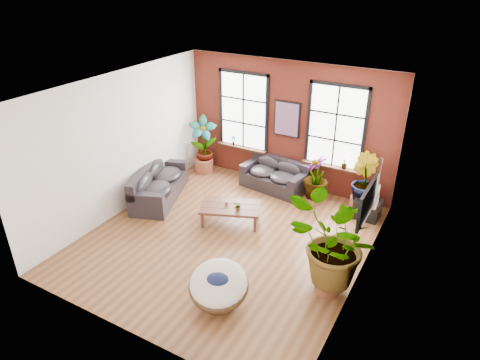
% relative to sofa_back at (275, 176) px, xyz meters
% --- Properties ---
extents(room, '(6.04, 6.54, 3.54)m').
position_rel_sofa_back_xyz_m(room, '(0.12, -2.67, 1.37)').
color(room, brown).
rests_on(room, ground).
extents(sofa_back, '(1.92, 1.13, 0.83)m').
position_rel_sofa_back_xyz_m(sofa_back, '(0.00, 0.00, 0.00)').
color(sofa_back, black).
rests_on(sofa_back, ground).
extents(sofa_left, '(1.65, 2.43, 0.89)m').
position_rel_sofa_back_xyz_m(sofa_left, '(-2.51, -2.08, 0.02)').
color(sofa_left, black).
rests_on(sofa_left, ground).
extents(coffee_table, '(1.63, 1.29, 0.55)m').
position_rel_sofa_back_xyz_m(coffee_table, '(-0.17, -2.18, 0.03)').
color(coffee_table, '#4C291B').
rests_on(coffee_table, ground).
extents(papasan_chair, '(1.45, 1.45, 0.83)m').
position_rel_sofa_back_xyz_m(papasan_chair, '(1.08, -4.72, 0.05)').
color(papasan_chair, '#4C311B').
rests_on(papasan_chair, ground).
extents(poster, '(0.74, 0.06, 0.98)m').
position_rel_sofa_back_xyz_m(poster, '(0.12, 0.36, 1.57)').
color(poster, black).
rests_on(poster, room).
extents(tv_wall_unit, '(0.13, 1.86, 1.20)m').
position_rel_sofa_back_xyz_m(tv_wall_unit, '(3.05, -2.22, 1.16)').
color(tv_wall_unit, black).
rests_on(tv_wall_unit, room).
extents(media_box, '(0.64, 0.54, 0.51)m').
position_rel_sofa_back_xyz_m(media_box, '(2.68, -0.32, -0.12)').
color(media_box, black).
rests_on(media_box, ground).
extents(pot_back_left, '(0.60, 0.60, 0.41)m').
position_rel_sofa_back_xyz_m(pot_back_left, '(-2.34, -0.09, -0.17)').
color(pot_back_left, brown).
rests_on(pot_back_left, ground).
extents(pot_back_right, '(0.65, 0.65, 0.36)m').
position_rel_sofa_back_xyz_m(pot_back_right, '(2.41, -0.02, -0.20)').
color(pot_back_right, brown).
rests_on(pot_back_right, ground).
extents(pot_right_wall, '(0.56, 0.56, 0.35)m').
position_rel_sofa_back_xyz_m(pot_right_wall, '(2.72, -3.42, -0.20)').
color(pot_right_wall, brown).
rests_on(pot_right_wall, ground).
extents(pot_mid, '(0.64, 0.64, 0.35)m').
position_rel_sofa_back_xyz_m(pot_mid, '(1.28, -0.20, -0.20)').
color(pot_mid, brown).
rests_on(pot_mid, ground).
extents(floor_plant_back_left, '(1.01, 0.93, 1.58)m').
position_rel_sofa_back_xyz_m(floor_plant_back_left, '(-2.34, -0.07, 0.56)').
color(floor_plant_back_left, '#1F5817').
rests_on(floor_plant_back_left, ground).
extents(floor_plant_back_right, '(0.96, 0.98, 1.38)m').
position_rel_sofa_back_xyz_m(floor_plant_back_right, '(2.42, -0.04, 0.46)').
color(floor_plant_back_right, '#1F5817').
rests_on(floor_plant_back_right, ground).
extents(floor_plant_right_wall, '(2.07, 2.11, 1.77)m').
position_rel_sofa_back_xyz_m(floor_plant_right_wall, '(2.72, -3.38, 0.67)').
color(floor_plant_right_wall, '#1F5817').
rests_on(floor_plant_right_wall, ground).
extents(floor_plant_mid, '(0.83, 0.83, 1.18)m').
position_rel_sofa_back_xyz_m(floor_plant_mid, '(1.26, -0.21, 0.35)').
color(floor_plant_mid, '#1F5817').
rests_on(floor_plant_mid, ground).
extents(table_plant, '(0.26, 0.24, 0.23)m').
position_rel_sofa_back_xyz_m(table_plant, '(0.09, -2.26, 0.20)').
color(table_plant, '#1F5817').
rests_on(table_plant, coffee_table).
extents(sill_plant_left, '(0.17, 0.17, 0.27)m').
position_rel_sofa_back_xyz_m(sill_plant_left, '(-1.53, 0.31, 0.66)').
color(sill_plant_left, '#1F5817').
rests_on(sill_plant_left, room).
extents(sill_plant_right, '(0.19, 0.19, 0.27)m').
position_rel_sofa_back_xyz_m(sill_plant_right, '(1.82, 0.31, 0.66)').
color(sill_plant_right, '#1F5817').
rests_on(sill_plant_right, room).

